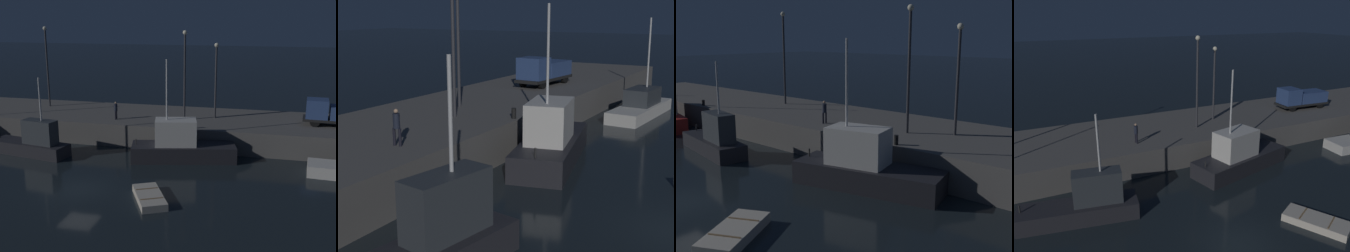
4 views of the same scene
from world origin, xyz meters
TOP-DOWN VIEW (x-y plane):
  - ground_plane at (0.00, 0.00)m, footprint 320.00×320.00m
  - pier_quay at (0.00, 15.61)m, footprint 75.81×10.02m
  - fishing_boat_blue at (5.78, 8.37)m, footprint 9.33×4.81m
  - fishing_boat_white at (-7.44, 6.59)m, footprint 7.79×3.37m
  - rowboat_white_mid at (5.55, -0.56)m, footprint 3.34×4.30m
  - lamp_post_east at (4.83, 14.20)m, footprint 0.44×0.44m
  - lamp_post_central at (7.65, 15.81)m, footprint 0.44×0.44m
  - utility_truck at (19.02, 15.12)m, footprint 6.25×2.58m
  - dockworker at (-1.81, 12.77)m, footprint 0.34×0.47m
  - bollard_central at (6.18, 10.95)m, footprint 0.28×0.28m

SIDE VIEW (x-z plane):
  - ground_plane at x=0.00m, z-range 0.00..0.00m
  - rowboat_white_mid at x=5.55m, z-range -0.02..0.52m
  - pier_quay at x=0.00m, z-range 0.00..2.18m
  - fishing_boat_white at x=-7.44m, z-range -2.42..4.63m
  - fishing_boat_blue at x=5.78m, z-range -3.07..5.63m
  - bollard_central at x=6.18m, z-range 2.18..2.80m
  - dockworker at x=-1.81m, z-range 2.31..4.07m
  - utility_truck at x=19.02m, z-range 2.21..4.66m
  - lamp_post_central at x=7.65m, z-range 2.84..10.31m
  - lamp_post_east at x=4.83m, z-range 2.87..11.56m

